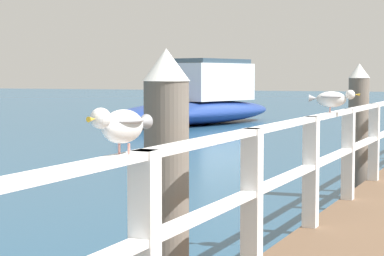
{
  "coord_description": "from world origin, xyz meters",
  "views": [
    {
      "loc": [
        0.09,
        0.85,
        1.71
      ],
      "look_at": [
        -3.31,
        8.61,
        1.1
      ],
      "focal_mm": 68.84,
      "sensor_mm": 36.0,
      "label": 1
    }
  ],
  "objects_px": {
    "seagull_foreground": "(122,124)",
    "boat_1": "(201,102)",
    "seagull_background": "(332,98)",
    "dock_piling_far": "(358,131)",
    "dock_piling_near": "(167,198)"
  },
  "relations": [
    {
      "from": "dock_piling_near",
      "to": "seagull_background",
      "type": "distance_m",
      "value": 2.89
    },
    {
      "from": "dock_piling_near",
      "to": "boat_1",
      "type": "bearing_deg",
      "value": 112.37
    },
    {
      "from": "dock_piling_far",
      "to": "seagull_background",
      "type": "xyz_separation_m",
      "value": [
        0.39,
        -3.32,
        0.55
      ]
    },
    {
      "from": "dock_piling_far",
      "to": "seagull_background",
      "type": "distance_m",
      "value": 3.39
    },
    {
      "from": "seagull_background",
      "to": "boat_1",
      "type": "height_order",
      "value": "boat_1"
    },
    {
      "from": "seagull_foreground",
      "to": "seagull_background",
      "type": "xyz_separation_m",
      "value": [
        0.01,
        4.05,
        0.0
      ]
    },
    {
      "from": "seagull_foreground",
      "to": "boat_1",
      "type": "height_order",
      "value": "boat_1"
    },
    {
      "from": "dock_piling_far",
      "to": "seagull_background",
      "type": "bearing_deg",
      "value": -83.34
    },
    {
      "from": "dock_piling_near",
      "to": "dock_piling_far",
      "type": "bearing_deg",
      "value": 90.0
    },
    {
      "from": "seagull_foreground",
      "to": "dock_piling_far",
      "type": "bearing_deg",
      "value": -84.36
    },
    {
      "from": "dock_piling_near",
      "to": "dock_piling_far",
      "type": "distance_m",
      "value": 6.13
    },
    {
      "from": "dock_piling_near",
      "to": "dock_piling_far",
      "type": "height_order",
      "value": "same"
    },
    {
      "from": "seagull_foreground",
      "to": "boat_1",
      "type": "relative_size",
      "value": 0.06
    },
    {
      "from": "dock_piling_near",
      "to": "seagull_background",
      "type": "relative_size",
      "value": 3.96
    },
    {
      "from": "boat_1",
      "to": "dock_piling_far",
      "type": "bearing_deg",
      "value": -44.28
    }
  ]
}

